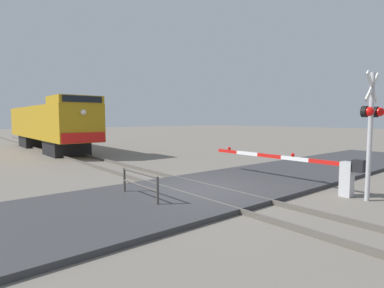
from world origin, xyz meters
name	(u,v)px	position (x,y,z in m)	size (l,w,h in m)	color
ground_plane	(200,193)	(0.00, 0.00, 0.00)	(160.00, 160.00, 0.00)	slate
rail_track_left	(184,194)	(-0.72, 0.00, 0.07)	(0.08, 80.00, 0.15)	#59544C
rail_track_right	(215,188)	(0.72, 0.00, 0.07)	(0.08, 80.00, 0.15)	#59544C
road_surface	(200,191)	(0.00, 0.00, 0.07)	(36.00, 4.99, 0.15)	#38383A
locomotive	(50,124)	(0.00, 18.59, 2.13)	(2.88, 15.71, 4.05)	black
crossing_signal	(371,122)	(3.38, -4.16, 2.50)	(1.18, 0.33, 4.03)	#ADADB2
crossing_gate	(320,169)	(3.44, -2.55, 0.81)	(0.36, 6.55, 1.28)	silver
guard_railing	(140,183)	(-2.22, 0.33, 0.61)	(0.08, 2.10, 0.95)	#4C4742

